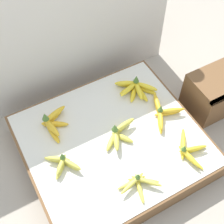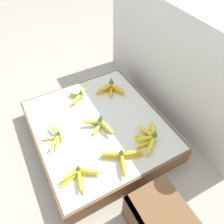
% 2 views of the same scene
% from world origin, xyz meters
% --- Properties ---
extents(ground_plane, '(10.00, 10.00, 0.00)m').
position_xyz_m(ground_plane, '(0.00, 0.00, 0.00)').
color(ground_plane, '#A89E8E').
extents(display_platform, '(0.95, 0.86, 0.14)m').
position_xyz_m(display_platform, '(0.00, 0.00, 0.07)').
color(display_platform, brown).
rests_on(display_platform, ground_plane).
extents(back_vendor_table, '(1.47, 0.42, 0.81)m').
position_xyz_m(back_vendor_table, '(-0.05, 0.76, 0.41)').
color(back_vendor_table, beige).
rests_on(back_vendor_table, ground_plane).
extents(wooden_crate, '(0.31, 0.25, 0.25)m').
position_xyz_m(wooden_crate, '(0.71, -0.01, 0.13)').
color(wooden_crate, brown).
rests_on(wooden_crate, ground_plane).
extents(banana_bunch_front_midleft, '(0.21, 0.16, 0.08)m').
position_xyz_m(banana_bunch_front_midleft, '(-0.02, -0.29, 0.17)').
color(banana_bunch_front_midleft, '#DBCC4C').
rests_on(banana_bunch_front_midleft, display_platform).
extents(banana_bunch_front_midright, '(0.17, 0.25, 0.08)m').
position_xyz_m(banana_bunch_front_midright, '(0.31, -0.27, 0.17)').
color(banana_bunch_front_midright, yellow).
rests_on(banana_bunch_front_midright, display_platform).
extents(banana_bunch_middle_left, '(0.15, 0.18, 0.09)m').
position_xyz_m(banana_bunch_middle_left, '(-0.30, -0.02, 0.17)').
color(banana_bunch_middle_left, gold).
rests_on(banana_bunch_middle_left, display_platform).
extents(banana_bunch_middle_midleft, '(0.23, 0.17, 0.11)m').
position_xyz_m(banana_bunch_middle_midleft, '(0.04, -0.00, 0.18)').
color(banana_bunch_middle_midleft, gold).
rests_on(banana_bunch_middle_midleft, display_platform).
extents(banana_bunch_middle_midright, '(0.21, 0.26, 0.10)m').
position_xyz_m(banana_bunch_middle_midright, '(0.32, 0.00, 0.17)').
color(banana_bunch_middle_midright, gold).
rests_on(banana_bunch_middle_midright, display_platform).
extents(banana_bunch_back_left, '(0.17, 0.22, 0.11)m').
position_xyz_m(banana_bunch_back_left, '(-0.25, 0.23, 0.18)').
color(banana_bunch_back_left, gold).
rests_on(banana_bunch_back_left, display_platform).
extents(banana_bunch_back_midright, '(0.23, 0.22, 0.11)m').
position_xyz_m(banana_bunch_back_midright, '(0.28, 0.23, 0.17)').
color(banana_bunch_back_midright, yellow).
rests_on(banana_bunch_back_midright, display_platform).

